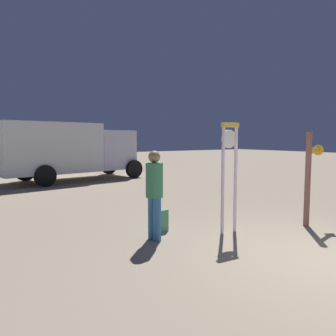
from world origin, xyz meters
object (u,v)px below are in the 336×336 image
at_px(person_near_clock, 154,191).
at_px(backpack, 160,221).
at_px(arrow_sign, 313,165).
at_px(box_truck_near, 66,149).
at_px(standing_clock, 229,167).

distance_m(person_near_clock, backpack, 0.99).
distance_m(arrow_sign, box_truck_near, 11.42).
relative_size(person_near_clock, box_truck_near, 0.26).
bearing_deg(arrow_sign, backpack, 156.08).
bearing_deg(person_near_clock, standing_clock, -15.98).
bearing_deg(person_near_clock, backpack, 47.18).
bearing_deg(standing_clock, backpack, 141.87).
relative_size(arrow_sign, box_truck_near, 0.31).
distance_m(person_near_clock, box_truck_near, 10.27).
relative_size(arrow_sign, person_near_clock, 1.22).
bearing_deg(box_truck_near, arrow_sign, -78.21).
bearing_deg(box_truck_near, backpack, -95.78).
bearing_deg(standing_clock, person_near_clock, 164.02).
bearing_deg(backpack, arrow_sign, -23.92).
distance_m(arrow_sign, person_near_clock, 3.89).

